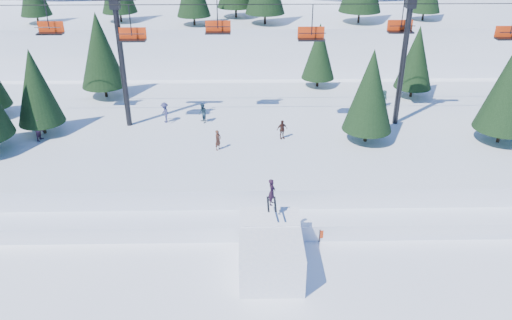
{
  "coord_description": "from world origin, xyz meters",
  "views": [
    {
      "loc": [
        0.69,
        -20.22,
        18.4
      ],
      "look_at": [
        1.2,
        6.0,
        5.2
      ],
      "focal_mm": 35.0,
      "sensor_mm": 36.0,
      "label": 1
    }
  ],
  "objects_px": {
    "jump_kicker": "(271,253)",
    "chairlift": "(265,42)",
    "banner_near": "(341,231)",
    "banner_far": "(393,228)"
  },
  "relations": [
    {
      "from": "banner_near",
      "to": "jump_kicker",
      "type": "bearing_deg",
      "value": -146.02
    },
    {
      "from": "jump_kicker",
      "to": "chairlift",
      "type": "distance_m",
      "value": 17.73
    },
    {
      "from": "jump_kicker",
      "to": "banner_far",
      "type": "bearing_deg",
      "value": 23.19
    },
    {
      "from": "banner_near",
      "to": "banner_far",
      "type": "xyz_separation_m",
      "value": [
        3.32,
        0.31,
        0.0
      ]
    },
    {
      "from": "jump_kicker",
      "to": "banner_near",
      "type": "relative_size",
      "value": 1.85
    },
    {
      "from": "chairlift",
      "to": "banner_far",
      "type": "relative_size",
      "value": 16.09
    },
    {
      "from": "chairlift",
      "to": "banner_near",
      "type": "bearing_deg",
      "value": -71.26
    },
    {
      "from": "jump_kicker",
      "to": "chairlift",
      "type": "xyz_separation_m",
      "value": [
        0.19,
        15.8,
        8.04
      ]
    },
    {
      "from": "banner_near",
      "to": "banner_far",
      "type": "height_order",
      "value": "same"
    },
    {
      "from": "jump_kicker",
      "to": "banner_near",
      "type": "xyz_separation_m",
      "value": [
        4.52,
        3.05,
        -0.74
      ]
    }
  ]
}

